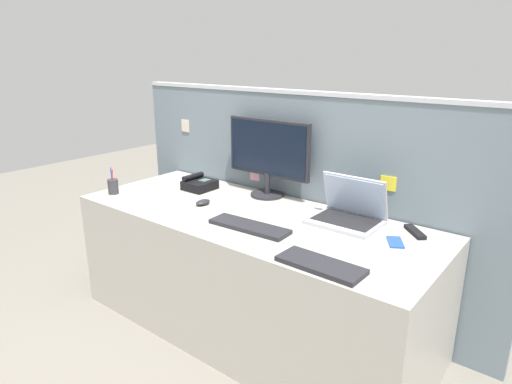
{
  "coord_description": "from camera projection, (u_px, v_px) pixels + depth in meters",
  "views": [
    {
      "loc": [
        1.48,
        -1.83,
        1.6
      ],
      "look_at": [
        0.0,
        0.05,
        0.85
      ],
      "focal_mm": 31.31,
      "sensor_mm": 36.0,
      "label": 1
    }
  ],
  "objects": [
    {
      "name": "keyboard_spare",
      "position": [
        249.0,
        226.0,
        2.3
      ],
      "size": [
        0.45,
        0.16,
        0.02
      ],
      "primitive_type": "cube",
      "rotation": [
        0.0,
        0.0,
        0.06
      ],
      "color": "#232328",
      "rests_on": "desk"
    },
    {
      "name": "computer_mouse_right_hand",
      "position": [
        203.0,
        202.0,
        2.66
      ],
      "size": [
        0.06,
        0.1,
        0.03
      ],
      "primitive_type": "ellipsoid",
      "rotation": [
        0.0,
        0.0,
        -0.04
      ],
      "color": "#232328",
      "rests_on": "desk"
    },
    {
      "name": "cubicle_divider",
      "position": [
        295.0,
        200.0,
        2.85
      ],
      "size": [
        2.61,
        0.08,
        1.39
      ],
      "color": "slate",
      "rests_on": "ground_plane"
    },
    {
      "name": "laptop",
      "position": [
        349.0,
        211.0,
        2.38
      ],
      "size": [
        0.36,
        0.28,
        0.25
      ],
      "color": "#B2B5BC",
      "rests_on": "desk"
    },
    {
      "name": "desk",
      "position": [
        251.0,
        273.0,
        2.61
      ],
      "size": [
        2.12,
        0.83,
        0.73
      ],
      "primitive_type": "cube",
      "color": "#ADA89E",
      "rests_on": "ground_plane"
    },
    {
      "name": "ground_plane",
      "position": [
        251.0,
        327.0,
        2.72
      ],
      "size": [
        10.0,
        10.0,
        0.0
      ],
      "primitive_type": "plane",
      "color": "slate"
    },
    {
      "name": "desktop_monitor",
      "position": [
        268.0,
        153.0,
        2.76
      ],
      "size": [
        0.59,
        0.21,
        0.48
      ],
      "color": "#232328",
      "rests_on": "desk"
    },
    {
      "name": "keyboard_main",
      "position": [
        321.0,
        265.0,
        1.88
      ],
      "size": [
        0.38,
        0.16,
        0.02
      ],
      "primitive_type": "cube",
      "rotation": [
        0.0,
        0.0,
        -0.02
      ],
      "color": "#232328",
      "rests_on": "desk"
    },
    {
      "name": "pen_cup",
      "position": [
        113.0,
        186.0,
        2.86
      ],
      "size": [
        0.07,
        0.07,
        0.17
      ],
      "color": "#333338",
      "rests_on": "desk"
    },
    {
      "name": "desk_phone",
      "position": [
        199.0,
        184.0,
        2.96
      ],
      "size": [
        0.18,
        0.19,
        0.1
      ],
      "color": "black",
      "rests_on": "desk"
    },
    {
      "name": "cell_phone_blue_case",
      "position": [
        395.0,
        242.0,
        2.13
      ],
      "size": [
        0.12,
        0.15,
        0.01
      ],
      "primitive_type": "cube",
      "rotation": [
        0.0,
        0.0,
        0.53
      ],
      "color": "blue",
      "rests_on": "desk"
    },
    {
      "name": "tv_remote",
      "position": [
        415.0,
        232.0,
        2.24
      ],
      "size": [
        0.15,
        0.15,
        0.02
      ],
      "primitive_type": "cube",
      "rotation": [
        0.0,
        0.0,
        0.77
      ],
      "color": "black",
      "rests_on": "desk"
    }
  ]
}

